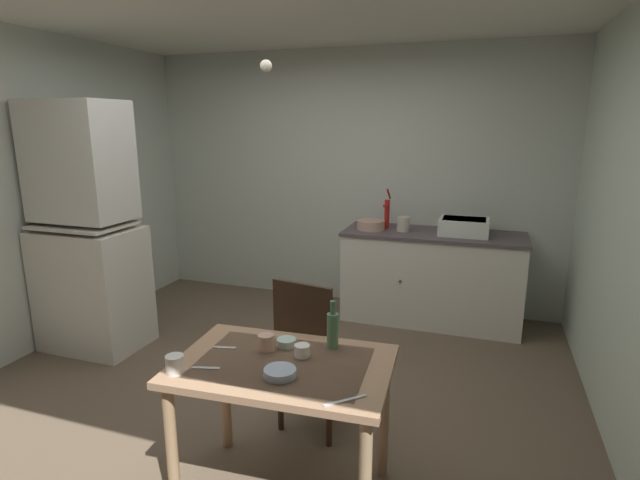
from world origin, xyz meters
The scene contains 21 objects.
ground_plane centered at (0.00, 0.00, 0.00)m, with size 5.29×5.29×0.00m, color brown.
wall_back centered at (0.00, 2.13, 1.30)m, with size 4.39×0.10×2.61m, color silver.
wall_left centered at (-2.19, 0.00, 1.30)m, with size 0.10×4.26×2.61m, color silver.
hutch_cabinet centered at (-1.72, 0.28, 0.96)m, with size 0.81×0.57×2.05m.
counter_cabinet centered at (0.93, 1.76, 0.44)m, with size 1.67×0.64×0.87m.
sink_basin centered at (1.20, 1.76, 0.95)m, with size 0.44×0.34×0.15m.
hand_pump centered at (0.47, 1.80, 1.04)m, with size 0.05×0.27×0.39m.
mixing_bowl_counter centered at (0.33, 1.71, 0.92)m, with size 0.27×0.27×0.09m, color tan.
stoneware_crock centered at (0.65, 1.73, 0.94)m, with size 0.12×0.12×0.14m, color beige.
dining_table centered at (0.49, -0.83, 0.63)m, with size 1.08×0.75×0.74m.
chair_far_side centered at (0.44, -0.27, 0.51)m, with size 0.46×0.46×0.99m.
serving_bowl_wide centered at (0.53, -0.96, 0.76)m, with size 0.15×0.15×0.04m, color #9EB2C6.
soup_bowl_small centered at (0.44, -0.66, 0.76)m, with size 0.10×0.10×0.04m, color #ADD1C1.
mug_dark centered at (0.56, -0.74, 0.77)m, with size 0.08×0.08×0.06m, color white.
teacup_mint centered at (0.36, -0.74, 0.79)m, with size 0.08×0.08×0.08m, color tan.
teacup_cream centered at (0.06, -1.08, 0.79)m, with size 0.08×0.08×0.08m, color white.
glass_bottle centered at (0.67, -0.60, 0.84)m, with size 0.06×0.06×0.25m.
table_knife centered at (0.87, -1.06, 0.75)m, with size 0.20×0.02×0.01m, color silver.
teaspoon_near_bowl centered at (0.15, -0.78, 0.75)m, with size 0.12×0.02×0.01m, color beige.
teaspoon_by_cup centered at (0.17, -1.00, 0.75)m, with size 0.13×0.02×0.01m, color beige.
pendant_bulb centered at (-0.08, 0.29, 2.24)m, with size 0.08×0.08×0.08m, color #F9EFCC.
Camera 1 is at (1.36, -2.82, 1.87)m, focal length 27.50 mm.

